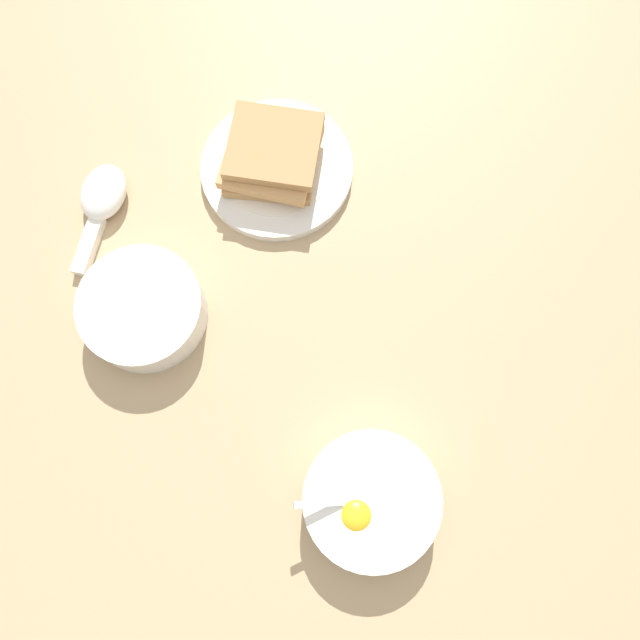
{
  "coord_description": "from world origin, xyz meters",
  "views": [
    {
      "loc": [
        0.21,
        0.08,
        0.72
      ],
      "look_at": [
        0.03,
        0.11,
        0.02
      ],
      "focal_mm": 35.0,
      "sensor_mm": 36.0,
      "label": 1
    }
  ],
  "objects_px": {
    "toast_plate": "(277,169)",
    "soup_spoon": "(102,199)",
    "egg_bowl": "(370,500)",
    "toast_sandwich": "(272,154)",
    "congee_bowl": "(143,309)"
  },
  "relations": [
    {
      "from": "toast_plate",
      "to": "toast_sandwich",
      "type": "bearing_deg",
      "value": -137.24
    },
    {
      "from": "toast_plate",
      "to": "toast_sandwich",
      "type": "xyz_separation_m",
      "value": [
        -0.0,
        -0.0,
        0.03
      ]
    },
    {
      "from": "egg_bowl",
      "to": "toast_sandwich",
      "type": "distance_m",
      "value": 0.42
    },
    {
      "from": "egg_bowl",
      "to": "toast_sandwich",
      "type": "bearing_deg",
      "value": -174.92
    },
    {
      "from": "toast_plate",
      "to": "soup_spoon",
      "type": "bearing_deg",
      "value": -88.43
    },
    {
      "from": "soup_spoon",
      "to": "congee_bowl",
      "type": "xyz_separation_m",
      "value": [
        0.15,
        0.04,
        0.01
      ]
    },
    {
      "from": "egg_bowl",
      "to": "toast_sandwich",
      "type": "relative_size",
      "value": 1.07
    },
    {
      "from": "toast_plate",
      "to": "soup_spoon",
      "type": "distance_m",
      "value": 0.22
    },
    {
      "from": "toast_plate",
      "to": "congee_bowl",
      "type": "relative_size",
      "value": 1.34
    },
    {
      "from": "soup_spoon",
      "to": "congee_bowl",
      "type": "height_order",
      "value": "congee_bowl"
    },
    {
      "from": "egg_bowl",
      "to": "soup_spoon",
      "type": "bearing_deg",
      "value": -148.22
    },
    {
      "from": "soup_spoon",
      "to": "congee_bowl",
      "type": "bearing_deg",
      "value": 13.57
    },
    {
      "from": "toast_plate",
      "to": "congee_bowl",
      "type": "bearing_deg",
      "value": -48.99
    },
    {
      "from": "toast_plate",
      "to": "soup_spoon",
      "type": "height_order",
      "value": "soup_spoon"
    },
    {
      "from": "soup_spoon",
      "to": "congee_bowl",
      "type": "distance_m",
      "value": 0.16
    }
  ]
}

